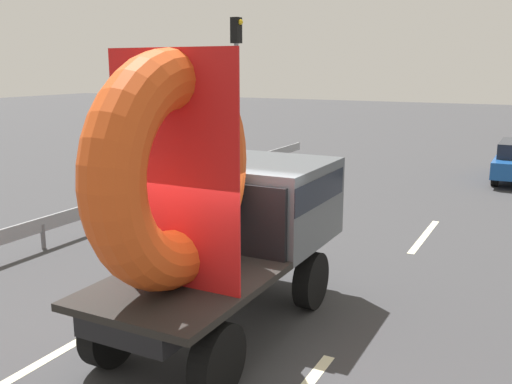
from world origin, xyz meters
The scene contains 7 objects.
ground_plane centered at (0.00, 0.00, 0.00)m, with size 120.00×120.00×0.00m, color #38383A.
flatbed_truck centered at (0.00, 0.68, 1.97)m, with size 2.02×5.21×4.19m.
traffic_light centered at (-6.21, 12.03, 3.72)m, with size 0.42×0.36×5.69m.
guardrail centered at (-5.62, 8.33, 0.53)m, with size 0.10×16.43×0.71m.
lane_dash_left_near centered at (-1.73, -1.74, 0.00)m, with size 2.79×0.16×0.01m, color beige.
lane_dash_left_far centered at (-1.73, 6.14, 0.00)m, with size 2.20×0.16×0.01m, color beige.
lane_dash_right_far centered at (1.72, 7.05, 0.00)m, with size 2.99×0.16×0.01m, color beige.
Camera 1 is at (4.15, -6.35, 3.96)m, focal length 39.80 mm.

